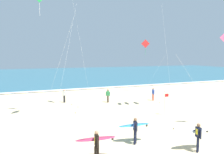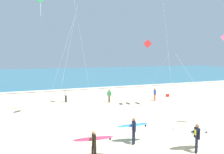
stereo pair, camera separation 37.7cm
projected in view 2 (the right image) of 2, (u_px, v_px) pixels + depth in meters
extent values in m
cube|color=#2D6075|center=(54.00, 74.00, 62.43)|extent=(160.00, 60.00, 0.08)
cube|color=white|center=(70.00, 89.00, 34.68)|extent=(160.00, 1.22, 0.01)
cylinder|color=black|center=(133.00, 138.00, 13.40)|extent=(0.13, 0.13, 0.88)
cylinder|color=black|center=(134.00, 137.00, 13.57)|extent=(0.13, 0.13, 0.88)
cube|color=black|center=(134.00, 126.00, 13.41)|extent=(0.27, 0.38, 0.60)
cube|color=blue|center=(132.00, 126.00, 13.39)|extent=(0.06, 0.20, 0.32)
sphere|color=brown|center=(134.00, 120.00, 13.36)|extent=(0.21, 0.21, 0.21)
cylinder|color=black|center=(135.00, 128.00, 13.18)|extent=(0.09, 0.09, 0.56)
cylinder|color=black|center=(133.00, 123.00, 13.62)|extent=(0.09, 0.09, 0.26)
cylinder|color=black|center=(132.00, 125.00, 13.72)|extent=(0.26, 0.14, 0.14)
ellipsoid|color=#3399D8|center=(133.00, 125.00, 13.77)|extent=(2.11, 0.98, 0.23)
cube|color=#333333|center=(133.00, 125.00, 13.76)|extent=(1.75, 0.44, 0.14)
cube|color=#262628|center=(145.00, 126.00, 13.87)|extent=(0.12, 0.04, 0.14)
cylinder|color=black|center=(196.00, 146.00, 12.22)|extent=(0.13, 0.13, 0.88)
cylinder|color=black|center=(197.00, 145.00, 12.40)|extent=(0.13, 0.13, 0.88)
cube|color=black|center=(197.00, 133.00, 12.24)|extent=(0.26, 0.37, 0.60)
cube|color=yellow|center=(195.00, 132.00, 12.22)|extent=(0.05, 0.20, 0.32)
sphere|color=brown|center=(197.00, 126.00, 12.20)|extent=(0.21, 0.21, 0.21)
cylinder|color=black|center=(199.00, 135.00, 12.02)|extent=(0.09, 0.09, 0.56)
cylinder|color=black|center=(195.00, 130.00, 12.45)|extent=(0.09, 0.09, 0.26)
cylinder|color=black|center=(193.00, 131.00, 12.54)|extent=(0.26, 0.12, 0.14)
ellipsoid|color=white|center=(193.00, 132.00, 12.60)|extent=(2.07, 0.88, 0.19)
cube|color=#333333|center=(193.00, 131.00, 12.59)|extent=(1.74, 0.33, 0.12)
cube|color=#262628|center=(206.00, 132.00, 12.75)|extent=(0.12, 0.03, 0.14)
cylinder|color=black|center=(93.00, 154.00, 11.17)|extent=(0.13, 0.13, 0.88)
cylinder|color=black|center=(95.00, 153.00, 11.35)|extent=(0.13, 0.13, 0.88)
cube|color=black|center=(94.00, 140.00, 11.18)|extent=(0.25, 0.37, 0.60)
cube|color=yellow|center=(92.00, 140.00, 11.16)|extent=(0.04, 0.20, 0.32)
sphere|color=#A87A59|center=(94.00, 132.00, 11.14)|extent=(0.21, 0.21, 0.21)
cylinder|color=black|center=(94.00, 143.00, 10.96)|extent=(0.09, 0.09, 0.56)
cylinder|color=black|center=(93.00, 137.00, 11.40)|extent=(0.09, 0.09, 0.26)
cylinder|color=black|center=(92.00, 138.00, 11.49)|extent=(0.26, 0.12, 0.14)
ellipsoid|color=#D83359|center=(93.00, 139.00, 11.54)|extent=(2.28, 0.88, 0.13)
cube|color=#333333|center=(93.00, 138.00, 11.54)|extent=(1.93, 0.34, 0.06)
cube|color=#262628|center=(110.00, 139.00, 11.72)|extent=(0.12, 0.03, 0.14)
cylinder|color=silver|center=(200.00, 92.00, 15.95)|extent=(3.73, 1.14, 5.61)
cylinder|color=brown|center=(173.00, 129.00, 16.12)|extent=(0.06, 0.06, 0.10)
cylinder|color=silver|center=(168.00, 54.00, 23.00)|extent=(0.55, 3.21, 11.40)
cylinder|color=brown|center=(161.00, 103.00, 25.16)|extent=(0.06, 0.06, 0.10)
cylinder|color=silver|center=(67.00, 57.00, 20.17)|extent=(2.92, 4.07, 10.76)
cylinder|color=brown|center=(79.00, 107.00, 23.12)|extent=(0.06, 0.06, 0.10)
cube|color=red|center=(148.00, 44.00, 31.90)|extent=(1.21, 0.50, 1.29)
cylinder|color=green|center=(148.00, 52.00, 32.02)|extent=(0.02, 0.02, 1.06)
cylinder|color=silver|center=(157.00, 73.00, 32.31)|extent=(2.86, 1.14, 5.56)
cylinder|color=brown|center=(167.00, 92.00, 32.56)|extent=(0.06, 0.06, 0.10)
cylinder|color=white|center=(41.00, 10.00, 19.12)|extent=(0.02, 0.02, 1.16)
cylinder|color=silver|center=(59.00, 66.00, 19.97)|extent=(2.98, 0.37, 9.04)
cylinder|color=brown|center=(76.00, 113.00, 20.78)|extent=(0.06, 0.06, 0.10)
cylinder|color=silver|center=(82.00, 43.00, 22.81)|extent=(1.64, 2.56, 13.64)
cylinder|color=brown|center=(73.00, 104.00, 24.41)|extent=(0.06, 0.06, 0.10)
cylinder|color=#D8593F|center=(155.00, 97.00, 26.44)|extent=(0.22, 0.22, 0.84)
cube|color=#3351B7|center=(155.00, 92.00, 26.37)|extent=(0.20, 0.33, 0.54)
sphere|color=#A87A59|center=(155.00, 89.00, 26.33)|extent=(0.20, 0.20, 0.20)
cylinder|color=#3351B7|center=(156.00, 93.00, 26.18)|extent=(0.08, 0.08, 0.50)
cylinder|color=#3351B7|center=(154.00, 92.00, 26.58)|extent=(0.08, 0.08, 0.50)
cylinder|color=black|center=(66.00, 99.00, 25.57)|extent=(0.22, 0.22, 0.84)
cube|color=white|center=(66.00, 93.00, 25.50)|extent=(0.36, 0.35, 0.54)
sphere|color=tan|center=(66.00, 90.00, 25.46)|extent=(0.20, 0.20, 0.20)
cylinder|color=white|center=(64.00, 94.00, 25.58)|extent=(0.08, 0.08, 0.50)
cylinder|color=white|center=(67.00, 94.00, 25.43)|extent=(0.08, 0.08, 0.50)
cylinder|color=#4C3D2D|center=(109.00, 99.00, 25.49)|extent=(0.22, 0.22, 0.84)
cube|color=#339351|center=(109.00, 93.00, 25.42)|extent=(0.37, 0.31, 0.54)
sphere|color=brown|center=(109.00, 90.00, 25.38)|extent=(0.20, 0.20, 0.20)
cylinder|color=#339351|center=(111.00, 94.00, 25.40)|extent=(0.08, 0.08, 0.50)
cylinder|color=#339351|center=(108.00, 94.00, 25.46)|extent=(0.08, 0.08, 0.50)
cylinder|color=silver|center=(165.00, 105.00, 19.81)|extent=(0.05, 0.05, 2.10)
cube|color=red|center=(167.00, 95.00, 19.80)|extent=(0.40, 0.02, 0.28)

